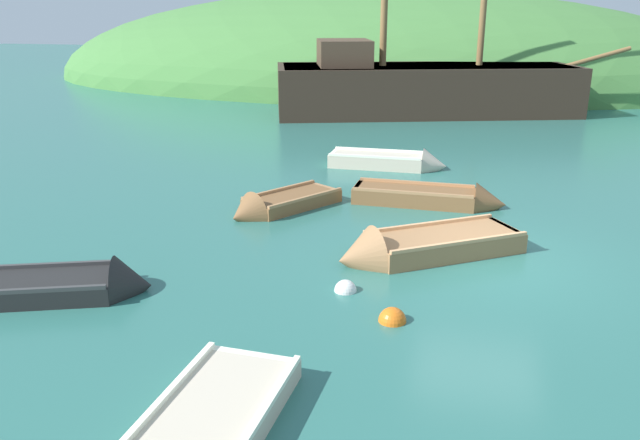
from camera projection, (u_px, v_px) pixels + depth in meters
ground_plane at (485, 261)px, 12.25m from camera, size 120.00×120.00×0.00m
shore_hill at (379, 79)px, 42.34m from camera, size 44.33×25.28×11.27m
sailing_ship at (422, 95)px, 28.56m from camera, size 15.65×8.07×12.16m
rowboat_center at (416, 250)px, 12.41m from camera, size 3.77×3.14×1.18m
rowboat_far at (75, 289)px, 10.79m from camera, size 3.17×2.11×1.08m
rowboat_portside at (276, 207)px, 15.19m from camera, size 2.46×3.04×1.01m
rowboat_near_dock at (393, 163)px, 19.18m from camera, size 3.50×1.09×1.00m
rowboat_outer_right at (436, 200)px, 15.64m from camera, size 3.69×1.07×0.99m
buoy_orange at (392, 321)px, 9.91m from camera, size 0.44×0.44×0.44m
buoy_white at (345, 291)px, 10.96m from camera, size 0.39×0.39×0.39m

